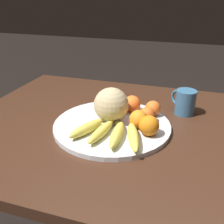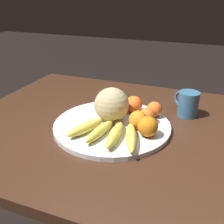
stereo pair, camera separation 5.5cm
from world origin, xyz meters
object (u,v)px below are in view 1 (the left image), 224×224
at_px(fruit_bowl, 112,125).
at_px(kitchen_table, 131,147).
at_px(orange_mid_center, 139,119).
at_px(orange_back_right, 132,104).
at_px(melon, 111,105).
at_px(orange_top_small, 118,104).
at_px(ceramic_mug, 185,102).
at_px(orange_front_right, 149,126).
at_px(banana_bunch, 110,132).
at_px(orange_back_left, 153,108).
at_px(orange_front_left, 147,115).

bearing_deg(fruit_bowl, kitchen_table, -155.26).
xyz_separation_m(orange_mid_center, orange_back_right, (0.06, -0.13, 0.00)).
distance_m(fruit_bowl, melon, 0.08).
bearing_deg(melon, orange_top_small, -89.00).
height_order(kitchen_table, ceramic_mug, ceramic_mug).
distance_m(melon, orange_front_right, 0.18).
bearing_deg(orange_back_right, orange_top_small, 7.94).
bearing_deg(banana_bunch, orange_back_left, 155.07).
relative_size(orange_front_left, orange_top_small, 0.98).
height_order(melon, orange_top_small, melon).
bearing_deg(ceramic_mug, banana_bunch, 53.70).
bearing_deg(banana_bunch, orange_front_left, 149.36).
xyz_separation_m(orange_front_left, ceramic_mug, (-0.13, -0.16, 0.00)).
distance_m(banana_bunch, orange_front_left, 0.19).
bearing_deg(orange_back_left, fruit_bowl, 41.18).
bearing_deg(ceramic_mug, fruit_bowl, 40.20).
bearing_deg(orange_top_small, orange_front_right, 135.12).
xyz_separation_m(orange_mid_center, ceramic_mug, (-0.16, -0.22, 0.00)).
relative_size(orange_front_right, orange_back_right, 1.02).
height_order(kitchen_table, orange_back_right, orange_back_right).
distance_m(kitchen_table, ceramic_mug, 0.30).
distance_m(orange_front_left, orange_front_right, 0.10).
bearing_deg(melon, orange_front_right, 158.15).
distance_m(banana_bunch, orange_back_right, 0.23).
height_order(melon, orange_back_left, melon).
xyz_separation_m(orange_top_small, ceramic_mug, (-0.27, -0.10, 0.00)).
xyz_separation_m(orange_front_left, orange_top_small, (0.14, -0.07, 0.00)).
distance_m(melon, banana_bunch, 0.14).
relative_size(orange_mid_center, orange_back_left, 1.10).
distance_m(fruit_bowl, ceramic_mug, 0.34).
distance_m(orange_front_left, orange_top_small, 0.15).
distance_m(kitchen_table, fruit_bowl, 0.13).
bearing_deg(fruit_bowl, ceramic_mug, -139.80).
bearing_deg(orange_front_left, fruit_bowl, 23.88).
height_order(fruit_bowl, ceramic_mug, ceramic_mug).
bearing_deg(orange_top_small, melon, 91.00).
relative_size(orange_front_right, orange_top_small, 1.17).
height_order(melon, orange_front_right, melon).
height_order(banana_bunch, orange_back_left, orange_back_left).
distance_m(kitchen_table, orange_top_small, 0.19).
bearing_deg(melon, banana_bunch, 105.58).
distance_m(melon, orange_back_right, 0.13).
xyz_separation_m(melon, orange_front_left, (-0.14, -0.03, -0.04)).
relative_size(orange_front_right, orange_mid_center, 1.06).
bearing_deg(orange_mid_center, orange_back_right, -66.54).
bearing_deg(ceramic_mug, kitchen_table, 44.86).
bearing_deg(fruit_bowl, orange_back_left, -138.82).
distance_m(orange_back_left, ceramic_mug, 0.16).
bearing_deg(orange_front_left, orange_front_right, 104.89).
height_order(banana_bunch, ceramic_mug, ceramic_mug).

